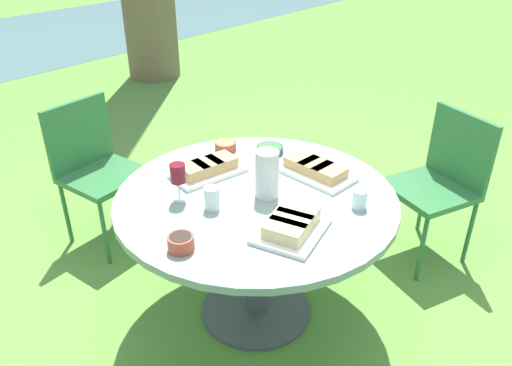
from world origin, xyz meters
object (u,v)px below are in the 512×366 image
at_px(chair_near_left, 95,162).
at_px(chair_far_back, 441,176).
at_px(water_pitcher, 267,174).
at_px(wine_glass, 178,175).
at_px(dining_table, 256,214).

height_order(chair_near_left, chair_far_back, same).
relative_size(water_pitcher, wine_glass, 1.27).
distance_m(dining_table, wine_glass, 0.43).
bearing_deg(wine_glass, chair_far_back, -27.28).
distance_m(dining_table, water_pitcher, 0.23).
relative_size(chair_near_left, water_pitcher, 3.89).
distance_m(chair_far_back, water_pitcher, 1.21).
height_order(chair_far_back, water_pitcher, water_pitcher).
relative_size(dining_table, water_pitcher, 5.77).
relative_size(dining_table, chair_far_back, 1.48).
relative_size(chair_far_back, water_pitcher, 3.89).
bearing_deg(chair_near_left, chair_far_back, -54.72).
bearing_deg(water_pitcher, dining_table, 113.21).
bearing_deg(dining_table, water_pitcher, -66.79).
xyz_separation_m(chair_near_left, wine_glass, (-0.17, -0.98, 0.32)).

